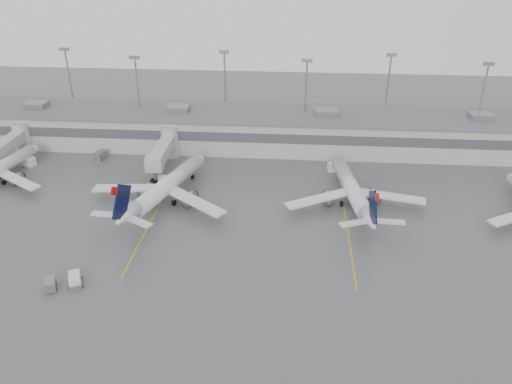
{
  "coord_description": "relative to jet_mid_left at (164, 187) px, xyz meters",
  "views": [
    {
      "loc": [
        7.44,
        -54.33,
        46.2
      ],
      "look_at": [
        1.21,
        24.0,
        5.0
      ],
      "focal_mm": 35.0,
      "sensor_mm": 36.0,
      "label": 1
    }
  ],
  "objects": [
    {
      "name": "ground",
      "position": [
        16.54,
        -27.99,
        -3.19
      ],
      "size": [
        260.0,
        260.0,
        0.0
      ],
      "primitive_type": "plane",
      "color": "#505052",
      "rests_on": "ground"
    },
    {
      "name": "terminal",
      "position": [
        16.53,
        29.99,
        0.99
      ],
      "size": [
        152.0,
        17.0,
        9.45
      ],
      "color": "#AAA9A4",
      "rests_on": "ground"
    },
    {
      "name": "light_masts",
      "position": [
        16.54,
        35.76,
        8.84
      ],
      "size": [
        142.4,
        8.0,
        20.6
      ],
      "color": "gray",
      "rests_on": "ground"
    },
    {
      "name": "jet_bridge_left",
      "position": [
        -38.96,
        17.73,
        0.68
      ],
      "size": [
        4.0,
        17.2,
        7.0
      ],
      "color": "#A7AAAC",
      "rests_on": "ground"
    },
    {
      "name": "jet_bridge_right",
      "position": [
        -3.96,
        17.73,
        0.68
      ],
      "size": [
        4.0,
        17.2,
        7.0
      ],
      "color": "#A7AAAC",
      "rests_on": "ground"
    },
    {
      "name": "stand_markings",
      "position": [
        16.54,
        -3.99,
        -3.18
      ],
      "size": [
        105.25,
        40.0,
        0.01
      ],
      "color": "gold",
      "rests_on": "ground"
    },
    {
      "name": "jet_mid_left",
      "position": [
        0.0,
        0.0,
        0.0
      ],
      "size": [
        26.99,
        30.73,
        10.25
      ],
      "rotation": [
        0.0,
        0.0,
        -0.3
      ],
      "color": "silver",
      "rests_on": "ground"
    },
    {
      "name": "jet_mid_right",
      "position": [
        35.59,
        1.91,
        -0.19
      ],
      "size": [
        26.32,
        29.72,
        9.66
      ],
      "rotation": [
        0.0,
        0.0,
        0.15
      ],
      "color": "silver",
      "rests_on": "ground"
    },
    {
      "name": "baggage_tug",
      "position": [
        -7.14,
        -25.94,
        -2.45
      ],
      "size": [
        2.84,
        3.43,
        1.9
      ],
      "rotation": [
        0.0,
        0.0,
        0.41
      ],
      "color": "white",
      "rests_on": "ground"
    },
    {
      "name": "baggage_cart",
      "position": [
        -10.34,
        -27.14,
        -2.33
      ],
      "size": [
        2.35,
        2.92,
        1.64
      ],
      "rotation": [
        0.0,
        0.0,
        0.41
      ],
      "color": "slate",
      "rests_on": "ground"
    },
    {
      "name": "gse_uld_a",
      "position": [
        -34.28,
        14.24,
        -2.22
      ],
      "size": [
        3.2,
        2.68,
        1.93
      ],
      "primitive_type": "cube",
      "rotation": [
        0.0,
        0.0,
        -0.37
      ],
      "color": "white",
      "rests_on": "ground"
    },
    {
      "name": "gse_uld_b",
      "position": [
        -1.91,
        7.37,
        -2.27
      ],
      "size": [
        2.8,
        2.06,
        1.84
      ],
      "primitive_type": "cube",
      "rotation": [
        0.0,
        0.0,
        0.13
      ],
      "color": "white",
      "rests_on": "ground"
    },
    {
      "name": "gse_uld_c",
      "position": [
        33.02,
        16.8,
        -2.28
      ],
      "size": [
        2.86,
        2.2,
        1.81
      ],
      "primitive_type": "cube",
      "rotation": [
        0.0,
        0.0,
        0.21
      ],
      "color": "white",
      "rests_on": "ground"
    },
    {
      "name": "gse_loader",
      "position": [
        -19.76,
        18.99,
        -2.29
      ],
      "size": [
        2.44,
        3.22,
        1.79
      ],
      "primitive_type": "cube",
      "rotation": [
        0.0,
        0.0,
        -0.25
      ],
      "color": "slate",
      "rests_on": "ground"
    },
    {
      "name": "cone_b",
      "position": [
        -6.7,
        5.81,
        -2.79
      ],
      "size": [
        0.5,
        0.5,
        0.79
      ],
      "primitive_type": "cone",
      "color": "#FF4605",
      "rests_on": "ground"
    },
    {
      "name": "cone_c",
      "position": [
        37.78,
        8.01,
        -2.88
      ],
      "size": [
        0.38,
        0.38,
        0.6
      ],
      "primitive_type": "cone",
      "color": "#FF4605",
      "rests_on": "ground"
    },
    {
      "name": "cone_d",
      "position": [
        64.36,
        6.7,
        -2.78
      ],
      "size": [
        0.51,
        0.51,
        0.8
      ],
      "primitive_type": "cone",
      "color": "#FF4605",
      "rests_on": "ground"
    }
  ]
}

